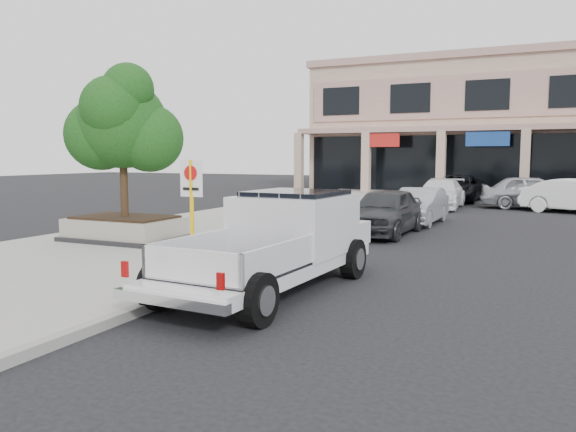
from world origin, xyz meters
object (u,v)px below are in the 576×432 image
object	(u,v)px
pickup_truck	(269,243)
planter	(125,228)
curb_car_b	(419,206)
lot_car_a	(533,192)
curb_car_d	(457,188)
planter_tree	(130,125)
no_parking_sign	(192,198)
curb_car_c	(440,194)
curb_car_a	(385,211)

from	to	relation	value
pickup_truck	planter	bearing A→B (deg)	155.69
curb_car_b	lot_car_a	distance (m)	9.23
planter	curb_car_d	world-z (taller)	curb_car_d
planter_tree	no_parking_sign	xyz separation A→B (m)	(3.83, -2.58, -1.78)
pickup_truck	curb_car_d	bearing A→B (deg)	93.18
planter	curb_car_c	distance (m)	16.58
curb_car_b	curb_car_c	xyz separation A→B (m)	(-0.39, 6.86, 0.04)
curb_car_a	no_parking_sign	bearing A→B (deg)	-104.01
curb_car_a	curb_car_d	xyz separation A→B (m)	(0.16, 14.76, -0.01)
planter_tree	curb_car_a	distance (m)	8.31
planter	curb_car_d	size ratio (longest dim) A/B	0.60
curb_car_a	curb_car_c	size ratio (longest dim) A/B	0.91
planter_tree	no_parking_sign	distance (m)	4.94
planter	planter_tree	bearing A→B (deg)	48.97
planter	curb_car_a	distance (m)	8.08
curb_car_a	lot_car_a	size ratio (longest dim) A/B	0.93
no_parking_sign	curb_car_a	distance (m)	8.01
curb_car_a	curb_car_d	world-z (taller)	curb_car_a
planter	curb_car_c	world-z (taller)	curb_car_c
curb_car_c	lot_car_a	xyz separation A→B (m)	(4.08, 1.60, 0.10)
curb_car_a	lot_car_a	distance (m)	12.44
curb_car_b	planter	bearing A→B (deg)	-125.84
planter	pickup_truck	size ratio (longest dim) A/B	0.55
planter_tree	curb_car_d	world-z (taller)	planter_tree
no_parking_sign	curb_car_d	xyz separation A→B (m)	(2.34, 22.42, -0.89)
planter	planter_tree	world-z (taller)	planter_tree
curb_car_d	planter_tree	bearing A→B (deg)	-103.64
curb_car_b	pickup_truck	bearing A→B (deg)	-89.78
no_parking_sign	curb_car_a	world-z (taller)	no_parking_sign
curb_car_a	curb_car_b	size ratio (longest dim) A/B	1.09
curb_car_c	curb_car_d	bearing A→B (deg)	87.33
planter	lot_car_a	size ratio (longest dim) A/B	0.67
curb_car_d	lot_car_a	bearing A→B (deg)	-33.73
planter_tree	curb_car_a	bearing A→B (deg)	40.22
curb_car_a	curb_car_d	bearing A→B (deg)	91.30
pickup_truck	curb_car_a	size ratio (longest dim) A/B	1.32
pickup_truck	curb_car_a	bearing A→B (deg)	94.01
planter_tree	lot_car_a	world-z (taller)	planter_tree
curb_car_c	pickup_truck	bearing A→B (deg)	-90.94
pickup_truck	lot_car_a	xyz separation A→B (m)	(4.02, 20.25, -0.11)
planter_tree	curb_car_c	world-z (taller)	planter_tree
planter	curb_car_c	bearing A→B (deg)	68.12
no_parking_sign	planter	bearing A→B (deg)	148.56
curb_car_d	curb_car_a	bearing A→B (deg)	-86.99
curb_car_d	lot_car_a	xyz separation A→B (m)	(3.96, -3.02, 0.07)
pickup_truck	planter_tree	bearing A→B (deg)	154.06
no_parking_sign	curb_car_c	bearing A→B (deg)	82.90
no_parking_sign	curb_car_a	bearing A→B (deg)	74.08
no_parking_sign	pickup_truck	xyz separation A→B (m)	(2.29, -0.85, -0.71)
planter_tree	pickup_truck	size ratio (longest dim) A/B	0.68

